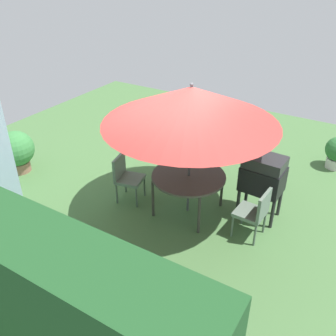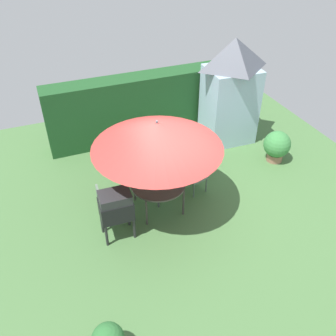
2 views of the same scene
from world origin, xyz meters
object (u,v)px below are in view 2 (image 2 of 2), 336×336
at_px(chair_near_shed, 105,202).
at_px(garden_shed, 230,91).
at_px(patio_umbrella, 157,135).
at_px(potted_plant_by_grill, 277,145).
at_px(chair_far_side, 198,173).
at_px(bbq_grill, 116,206).
at_px(patio_table, 158,185).

bearing_deg(chair_near_shed, garden_shed, 26.52).
relative_size(patio_umbrella, potted_plant_by_grill, 3.15).
xyz_separation_m(garden_shed, chair_far_side, (-1.92, -1.98, -1.07)).
height_order(patio_umbrella, bbq_grill, patio_umbrella).
distance_m(bbq_grill, chair_near_shed, 0.69).
bearing_deg(bbq_grill, chair_near_shed, 101.43).
bearing_deg(patio_table, patio_umbrella, -26.57).
bearing_deg(chair_far_side, patio_umbrella, -167.16).
height_order(bbq_grill, potted_plant_by_grill, bbq_grill).
distance_m(chair_near_shed, potted_plant_by_grill, 5.10).
bearing_deg(chair_near_shed, patio_table, -3.09).
bearing_deg(patio_umbrella, chair_near_shed, 176.91).
height_order(garden_shed, patio_umbrella, garden_shed).
bearing_deg(patio_table, potted_plant_by_grill, 9.48).
xyz_separation_m(bbq_grill, potted_plant_by_grill, (4.95, 1.16, -0.34)).
height_order(garden_shed, bbq_grill, garden_shed).
bearing_deg(patio_table, chair_far_side, 12.84).
bearing_deg(potted_plant_by_grill, bbq_grill, -166.79).
xyz_separation_m(garden_shed, chair_near_shed, (-4.37, -2.18, -1.07)).
distance_m(patio_umbrella, chair_near_shed, 1.99).
relative_size(chair_near_shed, potted_plant_by_grill, 0.98).
xyz_separation_m(chair_near_shed, chair_far_side, (2.45, 0.20, 0.00)).
xyz_separation_m(patio_umbrella, bbq_grill, (-1.15, -0.53, -1.20)).
relative_size(patio_table, patio_umbrella, 0.45).
bearing_deg(patio_table, garden_shed, 35.96).
relative_size(garden_shed, patio_table, 2.39).
bearing_deg(chair_near_shed, chair_far_side, 4.69).
bearing_deg(patio_umbrella, patio_table, 153.43).
bearing_deg(garden_shed, chair_near_shed, -153.48).
bearing_deg(chair_far_side, chair_near_shed, -175.31).
relative_size(patio_table, bbq_grill, 1.09).
height_order(patio_table, potted_plant_by_grill, potted_plant_by_grill).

